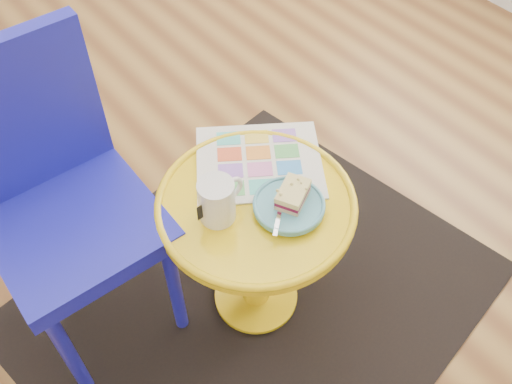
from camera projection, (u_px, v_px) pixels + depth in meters
floor at (167, 216)px, 1.96m from camera, size 4.00×4.00×0.00m
rug at (256, 297)px, 1.76m from camera, size 1.46×1.30×0.01m
side_table at (256, 234)px, 1.50m from camera, size 0.50×0.50×0.47m
chair at (57, 195)px, 1.37m from camera, size 0.39×0.40×0.88m
newspaper at (259, 162)px, 1.48m from camera, size 0.42×0.41×0.01m
mug at (217, 199)px, 1.33m from camera, size 0.12×0.09×0.11m
plate at (289, 206)px, 1.37m from camera, size 0.17×0.17×0.02m
cake_slice at (293, 194)px, 1.36m from camera, size 0.11×0.10×0.04m
fork at (280, 210)px, 1.35m from camera, size 0.12×0.11×0.00m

